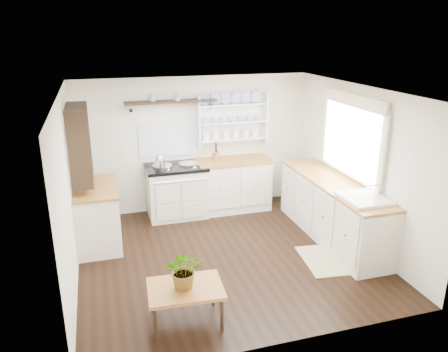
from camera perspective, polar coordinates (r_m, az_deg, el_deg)
The scene contains 19 objects.
floor at distance 6.27m, azimuth 0.31°, elevation -10.32°, with size 4.00×3.80×0.01m, color black.
wall_back at distance 7.56m, azimuth -3.86°, elevation 4.20°, with size 4.00×0.02×2.30m, color beige.
wall_right at distance 6.63m, azimuth 17.12°, elevation 1.29°, with size 0.02×3.80×2.30m, color beige.
wall_left at distance 5.59m, azimuth -19.73°, elevation -2.22°, with size 0.02×3.80×2.30m, color beige.
ceiling at distance 5.53m, azimuth 0.35°, elevation 11.01°, with size 4.00×3.80×0.01m, color white.
window at distance 6.61m, azimuth 16.39°, elevation 5.06°, with size 0.08×1.55×1.22m.
aga_cooker at distance 7.38m, azimuth -6.20°, elevation -1.91°, with size 0.99×0.69×0.92m.
back_cabinets at distance 7.63m, azimuth 1.15°, elevation -1.03°, with size 1.27×0.63×0.90m.
right_cabinets at distance 6.78m, azimuth 13.98°, elevation -4.23°, with size 0.62×2.43×0.90m.
belfast_sink at distance 6.08m, azimuth 17.75°, elevation -3.87°, with size 0.55×0.60×0.45m.
left_cabinets at distance 6.66m, azimuth -16.20°, elevation -4.86°, with size 0.62×1.13×0.90m.
plate_rack at distance 7.60m, azimuth 0.96°, elevation 7.45°, with size 1.20×0.22×0.90m.
high_shelf at distance 7.21m, azimuth -6.91°, elevation 9.56°, with size 1.50×0.29×0.16m.
left_shelving at distance 6.32m, azimuth -18.36°, elevation 4.12°, with size 0.28×0.80×1.05m, color black.
kettle at distance 7.04m, azimuth -8.42°, elevation 1.97°, with size 0.17×0.17×0.21m, color silver, non-canonical shape.
utensil_crock at distance 7.47m, azimuth -1.10°, elevation 2.65°, with size 0.11×0.11×0.13m, color brown.
center_table at distance 4.83m, azimuth -5.06°, elevation -14.71°, with size 0.83×0.62×0.43m.
potted_plant at distance 4.69m, azimuth -5.15°, elevation -12.05°, with size 0.39×0.33×0.43m, color #3F7233.
floor_rug at distance 6.28m, azimuth 12.89°, elevation -10.67°, with size 0.55×0.85×0.02m, color #938355.
Camera 1 is at (-1.59, -5.24, 3.05)m, focal length 35.00 mm.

